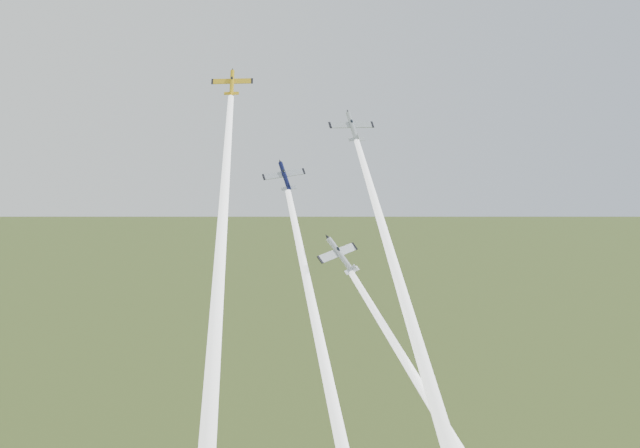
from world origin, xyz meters
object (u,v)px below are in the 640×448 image
at_px(plane_silver_low, 341,255).
at_px(plane_silver_right, 352,127).
at_px(plane_navy, 285,176).
at_px(plane_yellow, 232,83).

bearing_deg(plane_silver_low, plane_silver_right, 35.27).
height_order(plane_navy, plane_silver_right, plane_silver_right).
xyz_separation_m(plane_yellow, plane_silver_right, (21.30, -1.27, -7.08)).
bearing_deg(plane_yellow, plane_silver_low, -30.51).
bearing_deg(plane_yellow, plane_navy, 9.27).
relative_size(plane_yellow, plane_silver_low, 0.81).
distance_m(plane_navy, plane_silver_low, 18.64).
relative_size(plane_yellow, plane_navy, 0.93).
height_order(plane_yellow, plane_silver_low, plane_yellow).
xyz_separation_m(plane_yellow, plane_navy, (8.38, -1.99, -15.31)).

